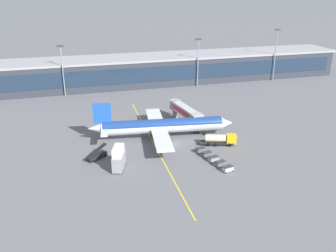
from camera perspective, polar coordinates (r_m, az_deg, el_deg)
ground_plane at (r=109.03m, az=1.01°, el=-2.76°), size 700.00×700.00×0.00m
apron_lead_in_line at (r=109.33m, az=-2.29°, el=-2.70°), size 2.82×79.97×0.01m
terminal_building at (r=175.92m, az=-4.62°, el=8.73°), size 205.41×22.41×13.13m
main_airliner at (r=111.70m, az=-0.93°, el=0.02°), size 45.16×35.91×12.00m
jet_bridge at (r=122.42m, az=2.59°, el=2.41°), size 6.03×19.74×6.62m
fuel_tanker at (r=108.57m, az=8.22°, el=-2.09°), size 11.03×5.83×3.25m
catering_lift at (r=93.99m, az=-7.75°, el=-5.00°), size 4.59×7.24×6.30m
belt_loader at (r=101.13m, az=-11.14°, el=-4.56°), size 6.36×5.13×3.49m
baggage_cart_0 at (r=94.10m, az=9.38°, el=-6.62°), size 2.90×2.07×1.48m
baggage_cart_1 at (r=96.36m, az=8.24°, el=-5.85°), size 2.90×2.07×1.48m
baggage_cart_2 at (r=98.67m, az=7.16°, el=-5.12°), size 2.90×2.07×1.48m
baggage_cart_3 at (r=101.03m, az=6.14°, el=-4.42°), size 2.90×2.07×1.48m
baggage_cart_4 at (r=103.44m, az=5.16°, el=-3.75°), size 2.90×2.07×1.48m
apron_light_mast_0 at (r=170.37m, az=4.74°, el=10.53°), size 2.80×0.50×22.13m
apron_light_mast_1 at (r=188.09m, az=16.54°, el=11.22°), size 2.80×0.50×25.06m
apron_light_mast_2 at (r=159.57m, az=-16.27°, el=8.95°), size 2.80×0.50×21.62m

